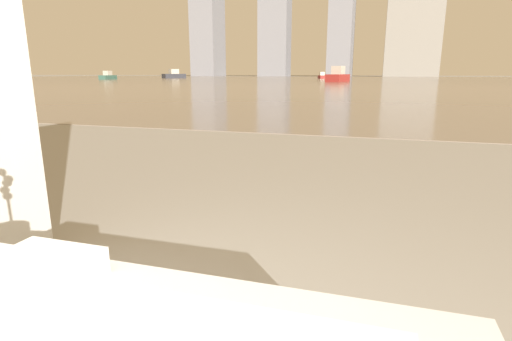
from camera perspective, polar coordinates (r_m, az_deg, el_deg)
The scene contains 8 objects.
towel_stack at distance 1.30m, azimuth -27.55°, elevation -12.07°, with size 0.28×0.18×0.08m.
harbor_water at distance 61.98m, azimuth 16.57°, elevation 12.27°, with size 180.00×110.00×0.01m.
harbor_boat_1 at distance 78.64m, azimuth 9.39°, elevation 13.17°, with size 1.98×3.31×1.18m.
harbor_boat_3 at distance 50.85m, azimuth 11.63°, elevation 13.07°, with size 2.56×5.14×1.84m.
harbor_boat_4 at distance 71.64m, azimuth -20.40°, elevation 12.51°, with size 1.60×3.70×1.35m.
harbor_boat_5 at distance 84.04m, azimuth -11.64°, elevation 13.24°, with size 3.83×4.79×1.74m.
skyline_tower_1 at distance 123.27m, azimuth 2.74°, elevation 22.90°, with size 8.43×7.01×41.13m.
skyline_tower_3 at distance 118.94m, azimuth 21.65°, elevation 19.27°, with size 13.81×8.07×28.51m.
Camera 1 is at (0.70, 0.04, 1.08)m, focal length 28.00 mm.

